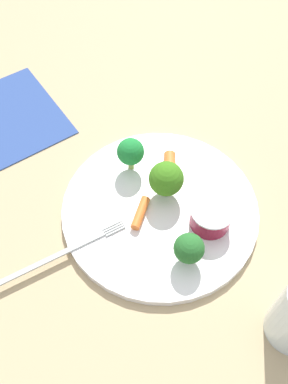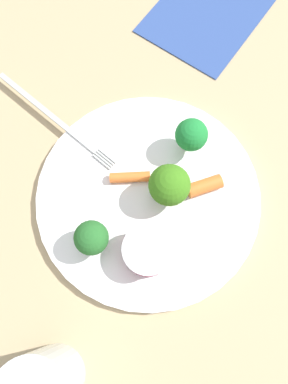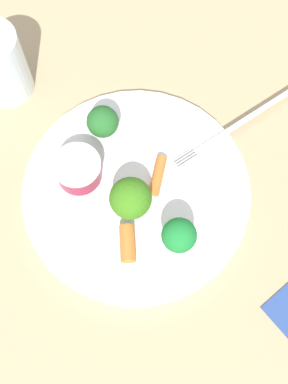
{
  "view_description": "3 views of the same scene",
  "coord_description": "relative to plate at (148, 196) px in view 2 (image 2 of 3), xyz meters",
  "views": [
    {
      "loc": [
        0.28,
        -0.1,
        0.49
      ],
      "look_at": [
        -0.02,
        -0.02,
        0.03
      ],
      "focal_mm": 39.23,
      "sensor_mm": 36.0,
      "label": 1
    },
    {
      "loc": [
        0.08,
        0.1,
        0.42
      ],
      "look_at": [
        0.0,
        -0.0,
        0.02
      ],
      "focal_mm": 34.06,
      "sensor_mm": 36.0,
      "label": 2
    },
    {
      "loc": [
        -0.19,
        0.06,
        0.56
      ],
      "look_at": [
        -0.01,
        -0.01,
        0.03
      ],
      "focal_mm": 47.88,
      "sensor_mm": 36.0,
      "label": 3
    }
  ],
  "objects": [
    {
      "name": "ground_plane",
      "position": [
        0.0,
        0.0,
        -0.01
      ],
      "size": [
        2.4,
        2.4,
        0.0
      ],
      "primitive_type": "plane",
      "color": "tan"
    },
    {
      "name": "plate",
      "position": [
        0.0,
        0.0,
        0.0
      ],
      "size": [
        0.26,
        0.26,
        0.01
      ],
      "primitive_type": "cylinder",
      "color": "white",
      "rests_on": "ground_plane"
    },
    {
      "name": "sauce_cup",
      "position": [
        0.04,
        0.06,
        0.02
      ],
      "size": [
        0.05,
        0.05,
        0.03
      ],
      "color": "maroon",
      "rests_on": "plate"
    },
    {
      "name": "broccoli_floret_0",
      "position": [
        -0.02,
        0.01,
        0.04
      ],
      "size": [
        0.05,
        0.05,
        0.06
      ],
      "color": "#7EA972",
      "rests_on": "plate"
    },
    {
      "name": "broccoli_floret_1",
      "position": [
        -0.07,
        -0.02,
        0.04
      ],
      "size": [
        0.04,
        0.04,
        0.05
      ],
      "color": "#96B95B",
      "rests_on": "plate"
    },
    {
      "name": "broccoli_floret_2",
      "position": [
        0.08,
        0.01,
        0.03
      ],
      "size": [
        0.04,
        0.04,
        0.05
      ],
      "color": "#84BA5B",
      "rests_on": "plate"
    },
    {
      "name": "carrot_stick_0",
      "position": [
        0.01,
        -0.03,
        0.01
      ],
      "size": [
        0.05,
        0.04,
        0.01
      ],
      "primitive_type": "cylinder",
      "rotation": [
        1.57,
        0.0,
        1.0
      ],
      "color": "orange",
      "rests_on": "plate"
    },
    {
      "name": "carrot_stick_1",
      "position": [
        -0.06,
        0.03,
        0.01
      ],
      "size": [
        0.04,
        0.03,
        0.02
      ],
      "primitive_type": "cylinder",
      "rotation": [
        1.57,
        0.0,
        4.42
      ],
      "color": "orange",
      "rests_on": "plate"
    },
    {
      "name": "fork",
      "position": [
        0.04,
        -0.15,
        0.01
      ],
      "size": [
        0.06,
        0.19,
        0.0
      ],
      "color": "#B2B6B3",
      "rests_on": "plate"
    },
    {
      "name": "napkin",
      "position": [
        -0.23,
        -0.18,
        -0.0
      ],
      "size": [
        0.22,
        0.19,
        0.0
      ],
      "primitive_type": "cube",
      "rotation": [
        0.0,
        0.0,
        0.34
      ],
      "color": "#2E498A",
      "rests_on": "ground_plane"
    }
  ]
}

